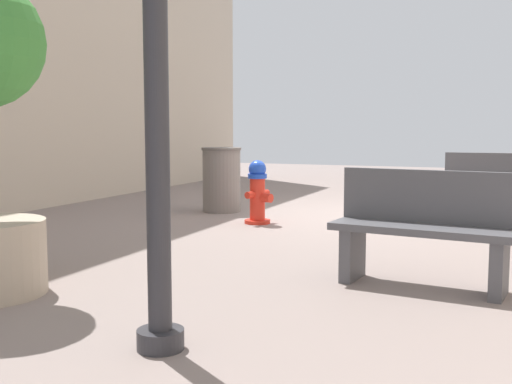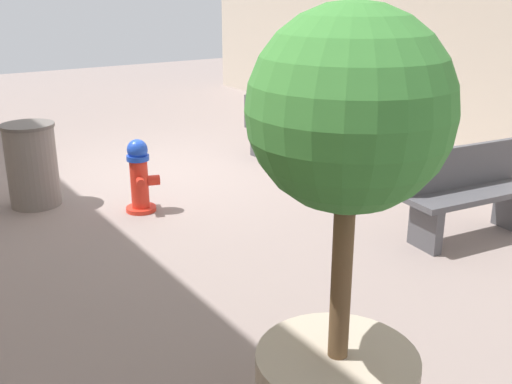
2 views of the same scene
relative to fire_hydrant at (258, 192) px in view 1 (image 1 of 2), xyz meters
The scene contains 5 objects.
ground_plane 1.59m from the fire_hydrant, 126.88° to the right, with size 23.40×23.40×0.00m, color gray.
fire_hydrant is the anchor object (origin of this frame).
bench_near 3.26m from the fire_hydrant, 158.03° to the right, with size 1.46×0.50×0.95m.
bench_far 3.60m from the fire_hydrant, 134.27° to the left, with size 1.52×0.62×0.95m.
trash_bin 1.32m from the fire_hydrant, 42.98° to the right, with size 0.61×0.61×0.99m.
Camera 1 is at (-2.22, 8.99, 1.31)m, focal length 43.82 mm.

